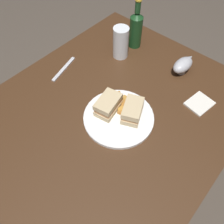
{
  "coord_description": "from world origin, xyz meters",
  "views": [
    {
      "loc": [
        -0.41,
        -0.4,
        1.51
      ],
      "look_at": [
        0.01,
        -0.03,
        0.75
      ],
      "focal_mm": 37.59,
      "sensor_mm": 36.0,
      "label": 1
    }
  ],
  "objects_px": {
    "fork": "(64,69)",
    "sandwich_half_right": "(108,105)",
    "plate": "(119,117)",
    "sandwich_half_left": "(133,111)",
    "pint_glass": "(121,44)",
    "cider_bottle": "(136,29)",
    "gravy_boat": "(183,65)",
    "napkin": "(199,104)"
  },
  "relations": [
    {
      "from": "sandwich_half_right",
      "to": "gravy_boat",
      "type": "bearing_deg",
      "value": -14.05
    },
    {
      "from": "sandwich_half_left",
      "to": "gravy_boat",
      "type": "xyz_separation_m",
      "value": [
        0.37,
        -0.01,
        -0.0
      ]
    },
    {
      "from": "plate",
      "to": "fork",
      "type": "bearing_deg",
      "value": 83.6
    },
    {
      "from": "cider_bottle",
      "to": "fork",
      "type": "relative_size",
      "value": 1.4
    },
    {
      "from": "gravy_boat",
      "to": "sandwich_half_left",
      "type": "bearing_deg",
      "value": 178.51
    },
    {
      "from": "plate",
      "to": "gravy_boat",
      "type": "xyz_separation_m",
      "value": [
        0.41,
        -0.05,
        0.04
      ]
    },
    {
      "from": "sandwich_half_left",
      "to": "cider_bottle",
      "type": "height_order",
      "value": "cider_bottle"
    },
    {
      "from": "plate",
      "to": "pint_glass",
      "type": "bearing_deg",
      "value": 39.26
    },
    {
      "from": "pint_glass",
      "to": "plate",
      "type": "bearing_deg",
      "value": -140.74
    },
    {
      "from": "sandwich_half_right",
      "to": "cider_bottle",
      "type": "distance_m",
      "value": 0.46
    },
    {
      "from": "pint_glass",
      "to": "cider_bottle",
      "type": "xyz_separation_m",
      "value": [
        0.11,
        -0.0,
        0.03
      ]
    },
    {
      "from": "pint_glass",
      "to": "gravy_boat",
      "type": "relative_size",
      "value": 1.18
    },
    {
      "from": "sandwich_half_right",
      "to": "gravy_boat",
      "type": "relative_size",
      "value": 0.95
    },
    {
      "from": "cider_bottle",
      "to": "sandwich_half_left",
      "type": "bearing_deg",
      "value": -143.07
    },
    {
      "from": "napkin",
      "to": "sandwich_half_right",
      "type": "bearing_deg",
      "value": 137.39
    },
    {
      "from": "fork",
      "to": "gravy_boat",
      "type": "bearing_deg",
      "value": 114.91
    },
    {
      "from": "pint_glass",
      "to": "cider_bottle",
      "type": "relative_size",
      "value": 0.63
    },
    {
      "from": "fork",
      "to": "sandwich_half_left",
      "type": "bearing_deg",
      "value": 74.6
    },
    {
      "from": "sandwich_half_left",
      "to": "gravy_boat",
      "type": "distance_m",
      "value": 0.37
    },
    {
      "from": "plate",
      "to": "sandwich_half_right",
      "type": "distance_m",
      "value": 0.07
    },
    {
      "from": "plate",
      "to": "napkin",
      "type": "height_order",
      "value": "plate"
    },
    {
      "from": "sandwich_half_right",
      "to": "pint_glass",
      "type": "height_order",
      "value": "pint_glass"
    },
    {
      "from": "fork",
      "to": "napkin",
      "type": "bearing_deg",
      "value": 97.28
    },
    {
      "from": "sandwich_half_right",
      "to": "napkin",
      "type": "xyz_separation_m",
      "value": [
        0.29,
        -0.27,
        -0.04
      ]
    },
    {
      "from": "pint_glass",
      "to": "napkin",
      "type": "height_order",
      "value": "pint_glass"
    },
    {
      "from": "pint_glass",
      "to": "sandwich_half_right",
      "type": "bearing_deg",
      "value": -147.75
    },
    {
      "from": "napkin",
      "to": "sandwich_half_left",
      "type": "bearing_deg",
      "value": 144.85
    },
    {
      "from": "fork",
      "to": "cider_bottle",
      "type": "bearing_deg",
      "value": 144.31
    },
    {
      "from": "sandwich_half_right",
      "to": "pint_glass",
      "type": "xyz_separation_m",
      "value": [
        0.31,
        0.19,
        0.02
      ]
    },
    {
      "from": "pint_glass",
      "to": "gravy_boat",
      "type": "xyz_separation_m",
      "value": [
        0.1,
        -0.3,
        -0.03
      ]
    },
    {
      "from": "plate",
      "to": "cider_bottle",
      "type": "bearing_deg",
      "value": 30.51
    },
    {
      "from": "sandwich_half_left",
      "to": "gravy_boat",
      "type": "bearing_deg",
      "value": -1.49
    },
    {
      "from": "gravy_boat",
      "to": "cider_bottle",
      "type": "xyz_separation_m",
      "value": [
        0.01,
        0.29,
        0.06
      ]
    },
    {
      "from": "plate",
      "to": "sandwich_half_left",
      "type": "bearing_deg",
      "value": -43.93
    },
    {
      "from": "sandwich_half_right",
      "to": "napkin",
      "type": "distance_m",
      "value": 0.4
    },
    {
      "from": "gravy_boat",
      "to": "napkin",
      "type": "xyz_separation_m",
      "value": [
        -0.12,
        -0.17,
        -0.04
      ]
    },
    {
      "from": "sandwich_half_left",
      "to": "gravy_boat",
      "type": "relative_size",
      "value": 0.98
    },
    {
      "from": "sandwich_half_right",
      "to": "cider_bottle",
      "type": "bearing_deg",
      "value": 24.44
    },
    {
      "from": "sandwich_half_left",
      "to": "gravy_boat",
      "type": "height_order",
      "value": "sandwich_half_left"
    },
    {
      "from": "fork",
      "to": "sandwich_half_right",
      "type": "bearing_deg",
      "value": 67.17
    },
    {
      "from": "pint_glass",
      "to": "napkin",
      "type": "bearing_deg",
      "value": -92.03
    },
    {
      "from": "sandwich_half_right",
      "to": "pint_glass",
      "type": "relative_size",
      "value": 0.81
    }
  ]
}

